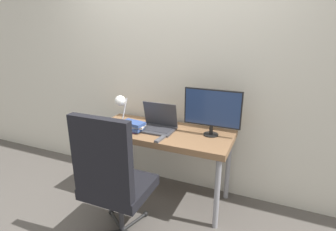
{
  "coord_description": "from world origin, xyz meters",
  "views": [
    {
      "loc": [
        1.04,
        -1.94,
        1.75
      ],
      "look_at": [
        0.08,
        0.28,
        0.95
      ],
      "focal_mm": 28.0,
      "sensor_mm": 36.0,
      "label": 1
    }
  ],
  "objects_px": {
    "laptop": "(158,124)",
    "office_chair": "(112,177)",
    "monitor": "(212,110)",
    "desk_lamp": "(121,104)",
    "book_stack": "(133,126)",
    "game_controller": "(118,129)"
  },
  "relations": [
    {
      "from": "desk_lamp",
      "to": "game_controller",
      "type": "xyz_separation_m",
      "value": [
        0.04,
        -0.15,
        -0.22
      ]
    },
    {
      "from": "desk_lamp",
      "to": "book_stack",
      "type": "distance_m",
      "value": 0.27
    },
    {
      "from": "monitor",
      "to": "office_chair",
      "type": "height_order",
      "value": "monitor"
    },
    {
      "from": "desk_lamp",
      "to": "book_stack",
      "type": "height_order",
      "value": "desk_lamp"
    },
    {
      "from": "desk_lamp",
      "to": "office_chair",
      "type": "bearing_deg",
      "value": -64.13
    },
    {
      "from": "book_stack",
      "to": "game_controller",
      "type": "relative_size",
      "value": 1.72
    },
    {
      "from": "desk_lamp",
      "to": "book_stack",
      "type": "xyz_separation_m",
      "value": [
        0.18,
        -0.08,
        -0.19
      ]
    },
    {
      "from": "laptop",
      "to": "book_stack",
      "type": "height_order",
      "value": "laptop"
    },
    {
      "from": "game_controller",
      "to": "monitor",
      "type": "bearing_deg",
      "value": 16.99
    },
    {
      "from": "laptop",
      "to": "office_chair",
      "type": "height_order",
      "value": "office_chair"
    },
    {
      "from": "monitor",
      "to": "game_controller",
      "type": "height_order",
      "value": "monitor"
    },
    {
      "from": "book_stack",
      "to": "game_controller",
      "type": "height_order",
      "value": "book_stack"
    },
    {
      "from": "laptop",
      "to": "monitor",
      "type": "relative_size",
      "value": 0.67
    },
    {
      "from": "laptop",
      "to": "desk_lamp",
      "type": "height_order",
      "value": "desk_lamp"
    },
    {
      "from": "laptop",
      "to": "office_chair",
      "type": "bearing_deg",
      "value": -93.36
    },
    {
      "from": "laptop",
      "to": "book_stack",
      "type": "relative_size",
      "value": 1.46
    },
    {
      "from": "monitor",
      "to": "desk_lamp",
      "type": "height_order",
      "value": "monitor"
    },
    {
      "from": "desk_lamp",
      "to": "office_chair",
      "type": "distance_m",
      "value": 0.87
    },
    {
      "from": "office_chair",
      "to": "desk_lamp",
      "type": "bearing_deg",
      "value": 115.87
    },
    {
      "from": "office_chair",
      "to": "book_stack",
      "type": "distance_m",
      "value": 0.68
    },
    {
      "from": "laptop",
      "to": "game_controller",
      "type": "distance_m",
      "value": 0.4
    },
    {
      "from": "book_stack",
      "to": "office_chair",
      "type": "bearing_deg",
      "value": -75.44
    }
  ]
}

